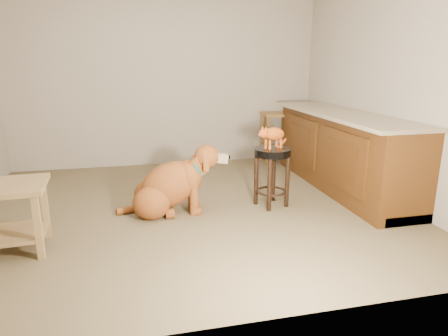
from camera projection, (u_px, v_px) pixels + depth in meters
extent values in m
cube|color=brown|center=(189.00, 208.00, 4.28)|extent=(4.50, 4.00, 0.01)
cube|color=gray|center=(167.00, 77.00, 5.82)|extent=(4.50, 0.04, 2.60)
cube|color=gray|center=(239.00, 108.00, 2.06)|extent=(4.50, 0.04, 2.60)
cube|color=gray|center=(387.00, 82.00, 4.43)|extent=(0.04, 4.00, 2.60)
cube|color=#4B290D|center=(342.00, 152.00, 4.87)|extent=(0.60, 2.50, 0.90)
cube|color=gray|center=(343.00, 114.00, 4.74)|extent=(0.70, 2.56, 0.04)
cube|color=black|center=(343.00, 183.00, 4.98)|extent=(0.52, 2.50, 0.10)
cube|color=#4B290D|center=(342.00, 160.00, 4.27)|extent=(0.02, 0.90, 0.62)
cube|color=#4B290D|center=(300.00, 141.00, 5.31)|extent=(0.02, 0.90, 0.62)
cube|color=#3D210A|center=(341.00, 160.00, 4.27)|extent=(0.02, 0.60, 0.40)
cube|color=#3D210A|center=(300.00, 141.00, 5.30)|extent=(0.02, 0.60, 0.40)
cylinder|color=black|center=(273.00, 176.00, 4.46)|extent=(0.05, 0.05, 0.56)
cylinder|color=black|center=(256.00, 180.00, 4.34)|extent=(0.05, 0.05, 0.56)
cylinder|color=black|center=(287.00, 182.00, 4.26)|extent=(0.05, 0.05, 0.56)
cylinder|color=black|center=(269.00, 185.00, 4.14)|extent=(0.05, 0.05, 0.56)
torus|color=black|center=(271.00, 191.00, 4.33)|extent=(0.41, 0.41, 0.03)
cylinder|color=black|center=(272.00, 152.00, 4.22)|extent=(0.39, 0.39, 0.08)
cube|color=brown|center=(283.00, 137.00, 6.32)|extent=(0.05, 0.05, 0.73)
cube|color=brown|center=(262.00, 137.00, 6.27)|extent=(0.05, 0.05, 0.73)
cube|color=brown|center=(289.00, 141.00, 6.00)|extent=(0.05, 0.05, 0.73)
cube|color=brown|center=(268.00, 142.00, 5.95)|extent=(0.05, 0.05, 0.73)
cube|color=brown|center=(276.00, 114.00, 6.03)|extent=(0.45, 0.45, 0.04)
cube|color=olive|center=(45.00, 209.00, 3.53)|extent=(0.06, 0.06, 0.53)
cube|color=olive|center=(38.00, 227.00, 3.14)|extent=(0.06, 0.06, 0.53)
cube|color=olive|center=(9.00, 187.00, 3.20)|extent=(0.59, 0.59, 0.04)
cube|color=olive|center=(16.00, 233.00, 3.31)|extent=(0.50, 0.50, 0.03)
ellipsoid|color=brown|center=(152.00, 194.00, 4.23)|extent=(0.39, 0.33, 0.34)
ellipsoid|color=brown|center=(152.00, 203.00, 3.97)|extent=(0.39, 0.33, 0.34)
cylinder|color=brown|center=(169.00, 203.00, 4.31)|extent=(0.09, 0.11, 0.11)
cylinder|color=brown|center=(170.00, 214.00, 4.01)|extent=(0.09, 0.11, 0.11)
ellipsoid|color=brown|center=(169.00, 185.00, 4.09)|extent=(0.80, 0.46, 0.69)
ellipsoid|color=brown|center=(188.00, 176.00, 4.10)|extent=(0.31, 0.34, 0.35)
cylinder|color=brown|center=(192.00, 190.00, 4.25)|extent=(0.10, 0.10, 0.40)
cylinder|color=brown|center=(194.00, 196.00, 4.07)|extent=(0.10, 0.10, 0.40)
sphere|color=brown|center=(195.00, 205.00, 4.30)|extent=(0.11, 0.11, 0.11)
sphere|color=brown|center=(197.00, 212.00, 4.12)|extent=(0.11, 0.11, 0.11)
cylinder|color=brown|center=(196.00, 166.00, 4.09)|extent=(0.26, 0.20, 0.26)
ellipsoid|color=brown|center=(207.00, 157.00, 4.08)|extent=(0.27, 0.25, 0.24)
cube|color=#A28265|center=(220.00, 158.00, 4.11)|extent=(0.18, 0.10, 0.11)
sphere|color=black|center=(228.00, 157.00, 4.12)|extent=(0.06, 0.06, 0.06)
cube|color=brown|center=(203.00, 157.00, 4.19)|extent=(0.06, 0.07, 0.18)
cube|color=brown|center=(206.00, 162.00, 3.98)|extent=(0.06, 0.07, 0.18)
torus|color=#0B5A53|center=(196.00, 167.00, 4.09)|extent=(0.15, 0.24, 0.21)
cylinder|color=#D8BF4C|center=(202.00, 174.00, 4.12)|extent=(0.01, 0.05, 0.05)
cylinder|color=brown|center=(132.00, 209.00, 4.15)|extent=(0.33, 0.16, 0.07)
ellipsoid|color=#A84310|center=(274.00, 134.00, 4.17)|extent=(0.30, 0.20, 0.17)
cylinder|color=#A84310|center=(266.00, 144.00, 4.19)|extent=(0.03, 0.03, 0.10)
sphere|color=#A84310|center=(266.00, 147.00, 4.20)|extent=(0.03, 0.03, 0.03)
cylinder|color=#A84310|center=(270.00, 145.00, 4.13)|extent=(0.03, 0.03, 0.10)
sphere|color=#A84310|center=(270.00, 149.00, 4.14)|extent=(0.03, 0.03, 0.03)
cylinder|color=#A84310|center=(277.00, 142.00, 4.26)|extent=(0.03, 0.03, 0.10)
sphere|color=#A84310|center=(276.00, 146.00, 4.28)|extent=(0.03, 0.03, 0.03)
cylinder|color=#A84310|center=(281.00, 143.00, 4.21)|extent=(0.03, 0.03, 0.10)
sphere|color=#A84310|center=(281.00, 147.00, 4.22)|extent=(0.03, 0.03, 0.03)
sphere|color=#A84310|center=(263.00, 133.00, 4.10)|extent=(0.10, 0.10, 0.10)
sphere|color=#A84310|center=(260.00, 135.00, 4.08)|extent=(0.04, 0.04, 0.04)
sphere|color=brown|center=(259.00, 135.00, 4.07)|extent=(0.02, 0.02, 0.02)
cone|color=#A84310|center=(262.00, 128.00, 4.12)|extent=(0.05, 0.05, 0.05)
cone|color=#C66B60|center=(262.00, 128.00, 4.12)|extent=(0.03, 0.03, 0.03)
cone|color=#A84310|center=(266.00, 129.00, 4.07)|extent=(0.05, 0.05, 0.05)
cone|color=#C66B60|center=(266.00, 129.00, 4.07)|extent=(0.03, 0.03, 0.03)
cylinder|color=#A84310|center=(282.00, 144.00, 4.31)|extent=(0.17, 0.16, 0.10)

